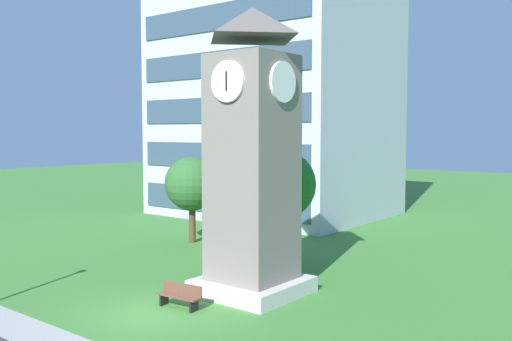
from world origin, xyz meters
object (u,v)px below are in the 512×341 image
(park_bench, at_px, (180,295))
(tree_streetside, at_px, (281,185))
(clock_tower, at_px, (252,167))
(tree_by_building, at_px, (192,184))

(park_bench, distance_m, tree_streetside, 8.21)
(clock_tower, bearing_deg, tree_streetside, 110.89)
(tree_streetside, bearing_deg, tree_by_building, 167.95)
(clock_tower, xyz_separation_m, park_bench, (-0.94, -3.11, -4.63))
(park_bench, height_order, tree_streetside, tree_streetside)
(clock_tower, height_order, tree_by_building, clock_tower)
(park_bench, bearing_deg, tree_streetside, 95.34)
(clock_tower, bearing_deg, tree_by_building, 147.31)
(clock_tower, height_order, tree_streetside, clock_tower)
(tree_streetside, distance_m, tree_by_building, 7.74)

